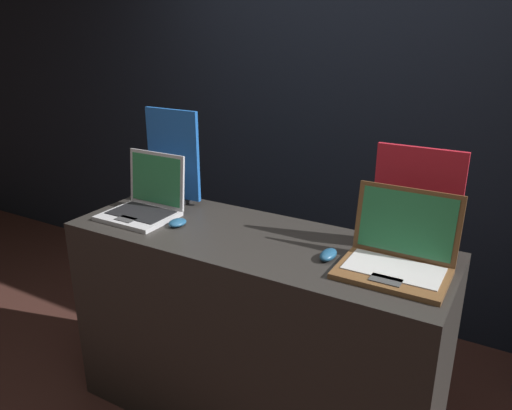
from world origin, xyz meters
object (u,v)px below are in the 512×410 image
object	(u,v)px
promo_stand_front	(173,158)
laptop_back	(398,253)
promo_stand_back	(416,201)
laptop_front	(146,201)
mouse_front	(177,223)
mouse_back	(328,255)

from	to	relation	value
promo_stand_front	laptop_back	world-z (taller)	promo_stand_front
laptop_back	promo_stand_back	xyz separation A→B (m)	(0.00, 0.23, 0.13)
laptop_front	promo_stand_back	world-z (taller)	promo_stand_back
mouse_front	mouse_back	bearing A→B (deg)	1.80
laptop_back	mouse_back	bearing A→B (deg)	-169.98
laptop_back	mouse_back	size ratio (longest dim) A/B	3.67
mouse_front	promo_stand_front	size ratio (longest dim) A/B	0.20
laptop_back	promo_stand_back	bearing A→B (deg)	90.00
laptop_front	promo_stand_back	bearing A→B (deg)	12.10
laptop_front	mouse_back	bearing A→B (deg)	-1.06
laptop_front	mouse_front	world-z (taller)	laptop_front
laptop_front	mouse_back	distance (m)	0.94
promo_stand_front	mouse_back	bearing A→B (deg)	-14.33
promo_stand_front	laptop_back	xyz separation A→B (m)	(1.19, -0.20, -0.16)
promo_stand_front	mouse_back	xyz separation A→B (m)	(0.94, -0.24, -0.21)
promo_stand_front	laptop_front	bearing A→B (deg)	-90.00
promo_stand_back	laptop_front	bearing A→B (deg)	-167.90
mouse_front	promo_stand_front	xyz separation A→B (m)	(-0.22, 0.26, 0.21)
promo_stand_front	laptop_back	bearing A→B (deg)	-9.31
mouse_front	promo_stand_front	world-z (taller)	promo_stand_front
mouse_front	mouse_back	distance (m)	0.72
laptop_front	promo_stand_front	world-z (taller)	promo_stand_front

